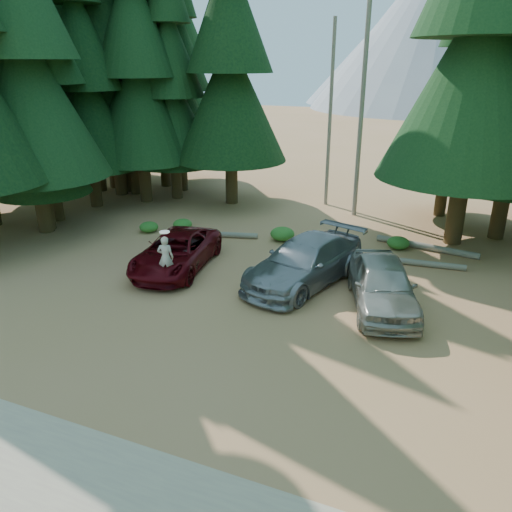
# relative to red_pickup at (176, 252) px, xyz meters

# --- Properties ---
(ground) EXTENTS (160.00, 160.00, 0.00)m
(ground) POSITION_rel_red_pickup_xyz_m (4.19, -4.22, -0.72)
(ground) COLOR #B0804B
(ground) RESTS_ON ground
(gravel_strip) EXTENTS (26.00, 3.50, 0.01)m
(gravel_strip) POSITION_rel_red_pickup_xyz_m (4.19, -10.72, -0.71)
(gravel_strip) COLOR tan
(gravel_strip) RESTS_ON ground
(forest_belt_north) EXTENTS (36.00, 7.00, 22.00)m
(forest_belt_north) POSITION_rel_red_pickup_xyz_m (4.19, 10.78, -0.72)
(forest_belt_north) COLOR black
(forest_belt_north) RESTS_ON ground
(snag_front) EXTENTS (0.24, 0.24, 12.00)m
(snag_front) POSITION_rel_red_pickup_xyz_m (4.99, 10.28, 5.28)
(snag_front) COLOR gray
(snag_front) RESTS_ON ground
(snag_back) EXTENTS (0.20, 0.20, 10.00)m
(snag_back) POSITION_rel_red_pickup_xyz_m (2.99, 11.78, 4.28)
(snag_back) COLOR gray
(snag_back) RESTS_ON ground
(mountain_peak) EXTENTS (48.00, 50.00, 28.00)m
(mountain_peak) POSITION_rel_red_pickup_xyz_m (1.60, 84.02, 11.99)
(mountain_peak) COLOR gray
(mountain_peak) RESTS_ON ground
(red_pickup) EXTENTS (3.11, 5.47, 1.44)m
(red_pickup) POSITION_rel_red_pickup_xyz_m (0.00, 0.00, 0.00)
(red_pickup) COLOR #53070D
(red_pickup) RESTS_ON ground
(silver_minivan_center) EXTENTS (4.00, 6.30, 1.70)m
(silver_minivan_center) POSITION_rel_red_pickup_xyz_m (5.17, 0.65, 0.13)
(silver_minivan_center) COLOR #929599
(silver_minivan_center) RESTS_ON ground
(silver_minivan_right) EXTENTS (3.42, 5.32, 1.69)m
(silver_minivan_right) POSITION_rel_red_pickup_xyz_m (8.18, -0.26, 0.12)
(silver_minivan_right) COLOR #A7A395
(silver_minivan_right) RESTS_ON ground
(frisbee_player) EXTENTS (0.69, 0.56, 1.80)m
(frisbee_player) POSITION_rel_red_pickup_xyz_m (0.58, -1.67, 0.46)
(frisbee_player) COLOR beige
(frisbee_player) RESTS_ON ground
(log_left) EXTENTS (3.62, 1.16, 0.26)m
(log_left) POSITION_rel_red_pickup_xyz_m (-0.15, 4.13, -0.59)
(log_left) COLOR gray
(log_left) RESTS_ON ground
(log_mid) EXTENTS (3.11, 0.51, 0.26)m
(log_mid) POSITION_rel_red_pickup_xyz_m (9.28, 4.06, -0.59)
(log_mid) COLOR gray
(log_mid) RESTS_ON ground
(log_right) EXTENTS (4.46, 1.12, 0.29)m
(log_right) POSITION_rel_red_pickup_xyz_m (9.12, 6.11, -0.58)
(log_right) COLOR gray
(log_right) RESTS_ON ground
(shrub_far_left) EXTENTS (0.94, 0.94, 0.52)m
(shrub_far_left) POSITION_rel_red_pickup_xyz_m (-2.37, 4.49, -0.46)
(shrub_far_left) COLOR #28691F
(shrub_far_left) RESTS_ON ground
(shrub_left) EXTENTS (0.89, 0.89, 0.49)m
(shrub_left) POSITION_rel_red_pickup_xyz_m (-1.11, 2.57, -0.48)
(shrub_left) COLOR #28691F
(shrub_left) RESTS_ON ground
(shrub_center_left) EXTENTS (1.13, 1.13, 0.62)m
(shrub_center_left) POSITION_rel_red_pickup_xyz_m (2.78, 4.86, -0.41)
(shrub_center_left) COLOR #28691F
(shrub_center_left) RESTS_ON ground
(shrub_center_right) EXTENTS (1.05, 1.05, 0.58)m
(shrub_center_right) POSITION_rel_red_pickup_xyz_m (5.69, 4.13, -0.43)
(shrub_center_right) COLOR #28691F
(shrub_center_right) RESTS_ON ground
(shrub_right) EXTENTS (0.85, 0.85, 0.47)m
(shrub_right) POSITION_rel_red_pickup_xyz_m (4.88, 5.01, -0.49)
(shrub_right) COLOR #28691F
(shrub_right) RESTS_ON ground
(shrub_far_right) EXTENTS (0.99, 0.99, 0.54)m
(shrub_far_right) POSITION_rel_red_pickup_xyz_m (7.94, 5.78, -0.45)
(shrub_far_right) COLOR #28691F
(shrub_far_right) RESTS_ON ground
(shrub_edge_west) EXTENTS (0.91, 0.91, 0.50)m
(shrub_edge_west) POSITION_rel_red_pickup_xyz_m (-3.69, 3.50, -0.47)
(shrub_edge_west) COLOR #28691F
(shrub_edge_west) RESTS_ON ground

